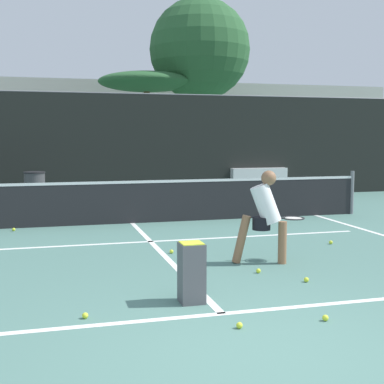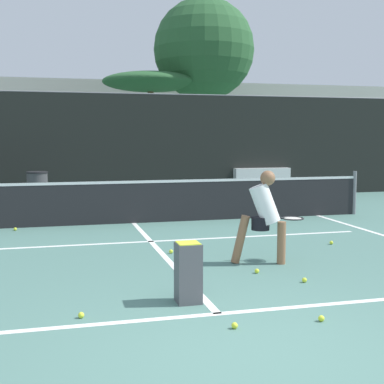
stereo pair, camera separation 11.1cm
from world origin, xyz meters
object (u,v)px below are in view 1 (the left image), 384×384
object	(u,v)px
player_practicing	(265,213)
ball_hopper	(192,271)
trash_bin	(35,190)
parked_car	(237,172)

from	to	relation	value
player_practicing	ball_hopper	xyz separation A→B (m)	(-1.58, -1.57, -0.40)
trash_bin	parked_car	distance (m)	7.78
ball_hopper	parked_car	size ratio (longest dim) A/B	0.15
ball_hopper	parked_car	distance (m)	13.33
player_practicing	parked_car	xyz separation A→B (m)	(3.46, 10.76, -0.14)
trash_bin	parked_car	size ratio (longest dim) A/B	0.21
trash_bin	parked_car	world-z (taller)	parked_car
player_practicing	ball_hopper	size ratio (longest dim) A/B	2.01
player_practicing	trash_bin	distance (m)	8.10
ball_hopper	parked_car	world-z (taller)	parked_car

